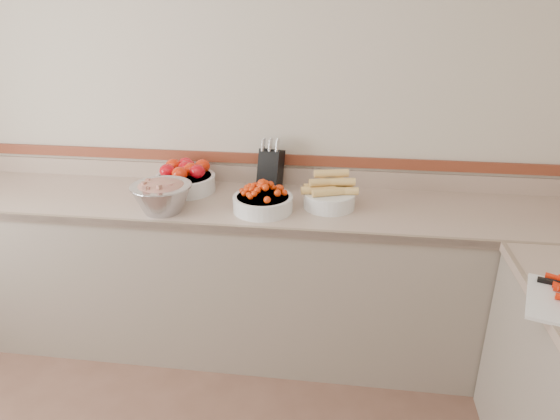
# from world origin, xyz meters

# --- Properties ---
(back_wall) EXTENTS (4.00, 0.00, 4.00)m
(back_wall) POSITION_xyz_m (0.00, 2.00, 1.30)
(back_wall) COLOR beige
(back_wall) RESTS_ON ground_plane
(counter_back) EXTENTS (4.00, 0.65, 1.08)m
(counter_back) POSITION_xyz_m (0.00, 1.68, 0.45)
(counter_back) COLOR tan
(counter_back) RESTS_ON ground_plane
(knife_block) EXTENTS (0.16, 0.18, 0.30)m
(knife_block) POSITION_xyz_m (0.22, 1.90, 1.02)
(knife_block) COLOR black
(knife_block) RESTS_ON counter_back
(tomato_bowl) EXTENTS (0.34, 0.34, 0.17)m
(tomato_bowl) POSITION_xyz_m (-0.25, 1.81, 0.97)
(tomato_bowl) COLOR white
(tomato_bowl) RESTS_ON counter_back
(cherry_tomato_bowl) EXTENTS (0.31, 0.31, 0.16)m
(cherry_tomato_bowl) POSITION_xyz_m (0.23, 1.57, 0.96)
(cherry_tomato_bowl) COLOR white
(cherry_tomato_bowl) RESTS_ON counter_back
(corn_bowl) EXTENTS (0.30, 0.27, 0.20)m
(corn_bowl) POSITION_xyz_m (0.57, 1.66, 0.96)
(corn_bowl) COLOR white
(corn_bowl) RESTS_ON counter_back
(rhubarb_bowl) EXTENTS (0.31, 0.31, 0.18)m
(rhubarb_bowl) POSITION_xyz_m (-0.27, 1.49, 0.99)
(rhubarb_bowl) COLOR #B2B2BA
(rhubarb_bowl) RESTS_ON counter_back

